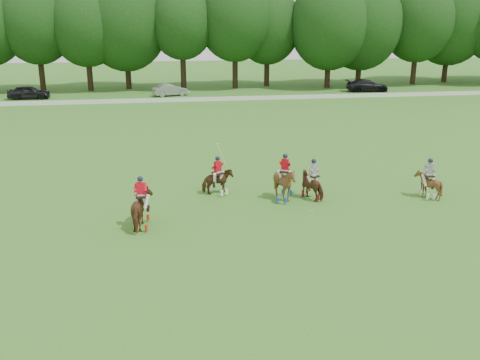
{
  "coord_description": "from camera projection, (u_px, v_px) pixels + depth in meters",
  "views": [
    {
      "loc": [
        -3.25,
        -20.9,
        9.38
      ],
      "look_at": [
        0.57,
        4.2,
        1.4
      ],
      "focal_mm": 40.0,
      "sensor_mm": 36.0,
      "label": 1
    }
  ],
  "objects": [
    {
      "name": "boundary_rail",
      "position": [
        189.0,
        99.0,
        58.76
      ],
      "size": [
        120.0,
        0.1,
        0.44
      ],
      "primitive_type": "cube",
      "color": "white",
      "rests_on": "ground"
    },
    {
      "name": "polo_ball",
      "position": [
        311.0,
        212.0,
        26.16
      ],
      "size": [
        0.09,
        0.09,
        0.09
      ],
      "primitive_type": "sphere",
      "color": "white",
      "rests_on": "ground"
    },
    {
      "name": "polo_red_a",
      "position": [
        142.0,
        209.0,
        24.18
      ],
      "size": [
        1.28,
        2.09,
        2.42
      ],
      "color": "#492713",
      "rests_on": "ground"
    },
    {
      "name": "polo_red_c",
      "position": [
        285.0,
        183.0,
        27.69
      ],
      "size": [
        2.03,
        2.11,
        2.49
      ],
      "color": "#492713",
      "rests_on": "ground"
    },
    {
      "name": "tree_line",
      "position": [
        184.0,
        22.0,
        65.87
      ],
      "size": [
        117.98,
        14.32,
        14.75
      ],
      "color": "black",
      "rests_on": "ground"
    },
    {
      "name": "ground",
      "position": [
        242.0,
        240.0,
        22.99
      ],
      "size": [
        180.0,
        180.0,
        0.0
      ],
      "primitive_type": "plane",
      "color": "#2B641C",
      "rests_on": "ground"
    },
    {
      "name": "polo_stripe_a",
      "position": [
        313.0,
        184.0,
        27.99
      ],
      "size": [
        1.56,
        1.82,
        2.15
      ],
      "color": "#492713",
      "rests_on": "ground"
    },
    {
      "name": "polo_red_b",
      "position": [
        218.0,
        181.0,
        28.64
      ],
      "size": [
        1.78,
        1.73,
        2.65
      ],
      "color": "#492713",
      "rests_on": "ground"
    },
    {
      "name": "car_right",
      "position": [
        367.0,
        85.0,
        66.05
      ],
      "size": [
        5.27,
        2.48,
        1.49
      ],
      "primitive_type": "imported",
      "rotation": [
        0.0,
        0.0,
        1.49
      ],
      "color": "black",
      "rests_on": "ground"
    },
    {
      "name": "car_mid",
      "position": [
        171.0,
        90.0,
        62.61
      ],
      "size": [
        4.33,
        2.59,
        1.35
      ],
      "primitive_type": "imported",
      "rotation": [
        0.0,
        0.0,
        1.88
      ],
      "color": "#97989C",
      "rests_on": "ground"
    },
    {
      "name": "polo_stripe_b",
      "position": [
        428.0,
        184.0,
        28.13
      ],
      "size": [
        1.26,
        1.39,
        2.14
      ],
      "color": "#492713",
      "rests_on": "ground"
    },
    {
      "name": "car_left",
      "position": [
        29.0,
        92.0,
        60.29
      ],
      "size": [
        4.61,
        1.91,
        1.56
      ],
      "primitive_type": "imported",
      "rotation": [
        0.0,
        0.0,
        1.59
      ],
      "color": "black",
      "rests_on": "ground"
    }
  ]
}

